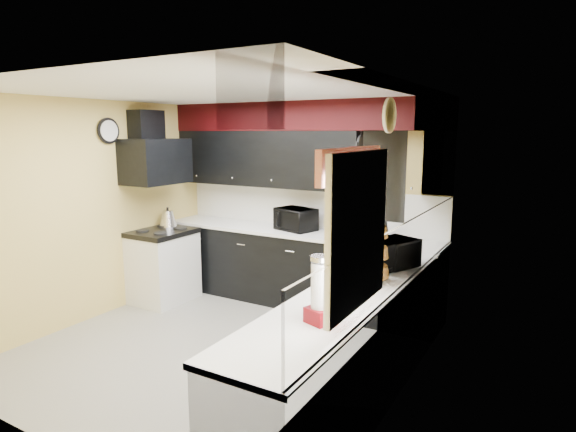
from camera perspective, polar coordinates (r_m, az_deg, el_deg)
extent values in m
plane|color=gray|center=(5.04, -7.87, -15.25)|extent=(3.60, 3.60, 0.00)
cube|color=#E0C666|center=(6.14, 2.22, 1.63)|extent=(3.60, 0.06, 2.50)
cube|color=#E0C666|center=(3.83, 13.48, -3.78)|extent=(0.06, 3.60, 2.50)
cube|color=#E0C666|center=(5.93, -22.03, 0.59)|extent=(0.06, 3.60, 2.50)
cube|color=white|center=(4.58, -8.64, 14.36)|extent=(3.60, 3.60, 0.06)
cube|color=black|center=(6.06, 0.83, -6.24)|extent=(3.60, 0.60, 0.90)
cube|color=black|center=(3.92, 7.30, -15.67)|extent=(0.60, 3.00, 0.90)
cube|color=white|center=(5.94, 0.84, -1.89)|extent=(3.62, 0.64, 0.04)
cube|color=white|center=(3.74, 7.46, -9.17)|extent=(0.64, 3.02, 0.04)
cube|color=white|center=(6.14, 2.17, 1.06)|extent=(3.60, 0.02, 0.50)
cube|color=white|center=(3.84, 13.30, -4.63)|extent=(0.02, 3.60, 0.50)
cube|color=black|center=(6.19, -2.63, 6.80)|extent=(2.60, 0.35, 0.70)
cube|color=black|center=(4.65, 14.92, 5.43)|extent=(0.35, 1.80, 0.70)
cube|color=black|center=(5.92, 1.46, 11.75)|extent=(3.60, 0.36, 0.35)
cube|color=black|center=(3.61, 10.54, 12.73)|extent=(0.36, 3.24, 0.35)
cube|color=white|center=(6.36, -14.52, -5.96)|extent=(0.60, 0.75, 0.86)
cube|color=black|center=(6.25, -14.71, -1.90)|extent=(0.62, 0.77, 0.06)
cube|color=black|center=(6.17, -15.40, 6.27)|extent=(0.50, 0.78, 0.55)
cube|color=black|center=(6.26, -16.43, 10.11)|extent=(0.24, 0.40, 0.40)
cube|color=red|center=(2.90, 7.52, 6.10)|extent=(0.04, 0.88, 0.20)
cube|color=white|center=(5.28, 7.71, 6.18)|extent=(0.03, 0.26, 0.35)
imported|color=black|center=(5.93, 0.86, -0.38)|extent=(0.56, 0.51, 0.27)
imported|color=black|center=(4.40, 12.11, -4.37)|extent=(0.47, 0.55, 0.26)
cylinder|color=white|center=(5.59, 6.69, -1.65)|extent=(0.20, 0.20, 0.16)
cube|color=black|center=(5.46, 10.91, -1.73)|extent=(0.14, 0.16, 0.22)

